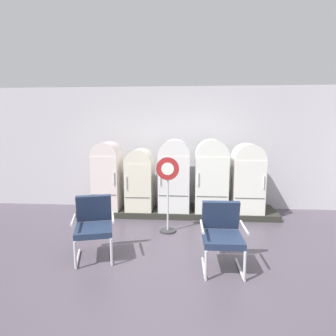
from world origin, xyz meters
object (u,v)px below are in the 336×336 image
at_px(armchair_right, 222,232).
at_px(armchair_left, 94,224).
at_px(refrigerator_0, 107,174).
at_px(refrigerator_4, 247,176).
at_px(refrigerator_1, 140,177).
at_px(sign_stand, 168,197).
at_px(refrigerator_3, 211,173).
at_px(refrigerator_2, 174,173).

bearing_deg(armchair_right, armchair_left, 173.60).
xyz_separation_m(refrigerator_0, armchair_right, (2.36, -2.40, -0.43)).
relative_size(refrigerator_4, armchair_left, 1.61).
xyz_separation_m(refrigerator_1, sign_stand, (0.72, -1.07, -0.17)).
bearing_deg(refrigerator_3, sign_stand, -130.13).
xyz_separation_m(armchair_right, sign_stand, (-0.89, 1.35, 0.17)).
distance_m(refrigerator_0, refrigerator_2, 1.55).
bearing_deg(armchair_right, refrigerator_4, 71.26).
distance_m(refrigerator_0, sign_stand, 1.83).
height_order(refrigerator_3, refrigerator_4, refrigerator_3).
relative_size(refrigerator_4, sign_stand, 1.04).
relative_size(refrigerator_0, armchair_right, 1.63).
relative_size(armchair_left, armchair_right, 1.00).
bearing_deg(refrigerator_1, armchair_right, -56.39).
xyz_separation_m(refrigerator_1, refrigerator_3, (1.62, 0.00, 0.12)).
height_order(refrigerator_2, sign_stand, refrigerator_2).
bearing_deg(refrigerator_0, armchair_right, -45.45).
relative_size(refrigerator_3, refrigerator_4, 1.06).
bearing_deg(refrigerator_0, refrigerator_4, 0.23).
xyz_separation_m(refrigerator_4, armchair_left, (-2.78, -2.19, -0.41)).
height_order(refrigerator_0, armchair_right, refrigerator_0).
relative_size(refrigerator_0, refrigerator_2, 0.96).
bearing_deg(refrigerator_1, refrigerator_4, -0.17).
distance_m(refrigerator_4, armchair_right, 2.58).
xyz_separation_m(refrigerator_0, refrigerator_2, (1.55, 0.02, 0.03)).
bearing_deg(refrigerator_4, armchair_right, -108.74).
height_order(refrigerator_1, refrigerator_3, refrigerator_3).
bearing_deg(refrigerator_1, refrigerator_0, -178.47).
xyz_separation_m(refrigerator_4, sign_stand, (-1.71, -1.06, -0.24)).
xyz_separation_m(armchair_left, armchair_right, (1.97, -0.22, 0.00)).
distance_m(refrigerator_3, armchair_right, 2.46).
bearing_deg(refrigerator_0, armchair_left, -79.73).
bearing_deg(armchair_right, refrigerator_2, 108.67).
distance_m(refrigerator_0, armchair_right, 3.39).
height_order(refrigerator_1, refrigerator_2, refrigerator_2).
relative_size(refrigerator_1, refrigerator_3, 0.86).
height_order(refrigerator_4, armchair_right, refrigerator_4).
bearing_deg(sign_stand, refrigerator_4, 31.90).
bearing_deg(refrigerator_2, refrigerator_4, -0.15).
height_order(refrigerator_0, armchair_left, refrigerator_0).
bearing_deg(refrigerator_3, refrigerator_4, -0.60).
bearing_deg(armchair_left, refrigerator_3, 47.99).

